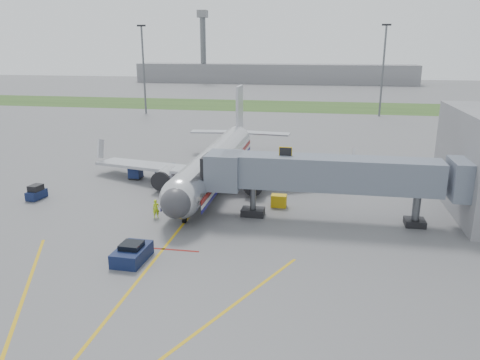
% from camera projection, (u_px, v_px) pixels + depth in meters
% --- Properties ---
extents(ground, '(400.00, 400.00, 0.00)m').
position_uv_depth(ground, '(178.00, 231.00, 41.71)').
color(ground, '#565659').
rests_on(ground, ground).
extents(grass_strip, '(300.00, 25.00, 0.01)m').
position_uv_depth(grass_strip, '(278.00, 106.00, 126.81)').
color(grass_strip, '#2D4C1E').
rests_on(grass_strip, ground).
extents(apron_markings, '(21.52, 50.00, 0.01)m').
position_uv_depth(apron_markings, '(148.00, 268.00, 34.72)').
color(apron_markings, gold).
rests_on(apron_markings, ground).
extents(airliner, '(32.10, 35.67, 10.25)m').
position_uv_depth(airliner, '(216.00, 161.00, 55.39)').
color(airliner, silver).
rests_on(airliner, ground).
extents(jet_bridge, '(25.30, 4.00, 6.90)m').
position_uv_depth(jet_bridge, '(327.00, 174.00, 43.02)').
color(jet_bridge, slate).
rests_on(jet_bridge, ground).
extents(light_mast_left, '(2.00, 0.44, 20.40)m').
position_uv_depth(light_mast_left, '(144.00, 68.00, 109.98)').
color(light_mast_left, '#595B60').
rests_on(light_mast_left, ground).
extents(light_mast_right, '(2.00, 0.44, 20.40)m').
position_uv_depth(light_mast_right, '(383.00, 69.00, 105.39)').
color(light_mast_right, '#595B60').
rests_on(light_mast_right, ground).
extents(distant_terminal, '(120.00, 14.00, 8.00)m').
position_uv_depth(distant_terminal, '(274.00, 73.00, 203.03)').
color(distant_terminal, slate).
rests_on(distant_terminal, ground).
extents(control_tower, '(4.00, 4.00, 30.00)m').
position_uv_depth(control_tower, '(203.00, 41.00, 199.67)').
color(control_tower, '#595B60').
rests_on(control_tower, ground).
extents(pushback_tug, '(2.26, 3.57, 1.46)m').
position_uv_depth(pushback_tug, '(132.00, 253.00, 35.73)').
color(pushback_tug, '#0C1B35').
rests_on(pushback_tug, ground).
extents(baggage_tug, '(1.41, 2.36, 1.57)m').
position_uv_depth(baggage_tug, '(36.00, 193.00, 50.07)').
color(baggage_tug, '#0C1B35').
rests_on(baggage_tug, ground).
extents(baggage_cart_a, '(2.25, 2.25, 1.87)m').
position_uv_depth(baggage_cart_a, '(169.00, 172.00, 57.22)').
color(baggage_cart_a, '#0C1B35').
rests_on(baggage_cart_a, ground).
extents(baggage_cart_b, '(1.90, 1.90, 1.64)m').
position_uv_depth(baggage_cart_b, '(163.00, 173.00, 57.11)').
color(baggage_cart_b, '#0C1B35').
rests_on(baggage_cart_b, ground).
extents(baggage_cart_c, '(1.52, 1.52, 1.60)m').
position_uv_depth(baggage_cart_c, '(136.00, 173.00, 57.55)').
color(baggage_cart_c, '#0C1B35').
rests_on(baggage_cart_c, ground).
extents(belt_loader, '(1.48, 4.07, 1.96)m').
position_uv_depth(belt_loader, '(176.00, 185.00, 53.48)').
color(belt_loader, '#0C1B35').
rests_on(belt_loader, ground).
extents(ground_power_cart, '(1.57, 1.05, 1.25)m').
position_uv_depth(ground_power_cart, '(279.00, 201.00, 47.71)').
color(ground_power_cart, gold).
rests_on(ground_power_cart, ground).
extents(ramp_worker, '(0.79, 0.72, 1.82)m').
position_uv_depth(ramp_worker, '(156.00, 209.00, 44.52)').
color(ramp_worker, '#B0DA19').
rests_on(ramp_worker, ground).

